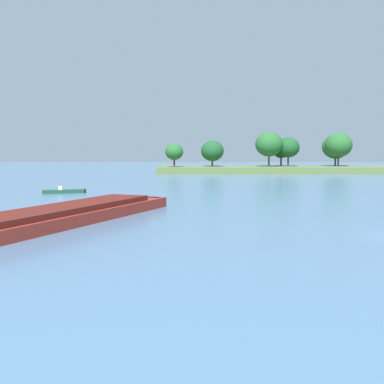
# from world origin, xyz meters

# --- Properties ---
(treeline_island) EXTENTS (77.57, 17.30, 10.41)m
(treeline_island) POSITION_xyz_m (16.94, 96.99, 3.33)
(treeline_island) COLOR #566B3D
(treeline_island) RESTS_ON ground
(fishing_skiff) EXTENTS (6.01, 2.87, 1.01)m
(fishing_skiff) POSITION_xyz_m (-33.10, 37.56, 0.27)
(fishing_skiff) COLOR #19472D
(fishing_skiff) RESTS_ON ground
(cargo_barge) EXTENTS (18.37, 34.11, 5.62)m
(cargo_barge) POSITION_xyz_m (-27.50, 4.58, 0.85)
(cargo_barge) COLOR maroon
(cargo_barge) RESTS_ON ground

